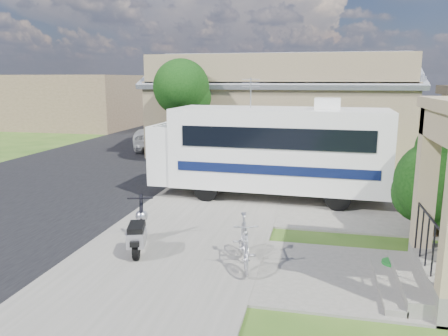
% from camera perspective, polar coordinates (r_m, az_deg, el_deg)
% --- Properties ---
extents(ground, '(120.00, 120.00, 0.00)m').
position_cam_1_polar(ground, '(9.99, -0.29, -10.29)').
color(ground, '#254613').
extents(street_slab, '(9.00, 80.00, 0.02)m').
position_cam_1_polar(street_slab, '(21.62, -13.98, 1.34)').
color(street_slab, black).
rests_on(street_slab, ground).
extents(sidewalk_slab, '(4.00, 80.00, 0.06)m').
position_cam_1_polar(sidewalk_slab, '(19.63, 3.29, 0.71)').
color(sidewalk_slab, '#636159').
rests_on(sidewalk_slab, ground).
extents(driveway_slab, '(7.00, 6.00, 0.05)m').
position_cam_1_polar(driveway_slab, '(14.05, 9.79, -3.85)').
color(driveway_slab, '#636159').
rests_on(driveway_slab, ground).
extents(walk_slab, '(4.00, 3.00, 0.05)m').
position_cam_1_polar(walk_slab, '(8.90, 17.93, -13.54)').
color(walk_slab, '#636159').
rests_on(walk_slab, ground).
extents(warehouse, '(12.50, 8.40, 5.04)m').
position_cam_1_polar(warehouse, '(23.17, 7.39, 7.18)').
color(warehouse, '#7E6A4F').
rests_on(warehouse, ground).
extents(distant_bldg_far, '(10.00, 8.00, 4.00)m').
position_cam_1_polar(distant_bldg_far, '(36.46, -19.28, 8.22)').
color(distant_bldg_far, brown).
rests_on(distant_bldg_far, ground).
extents(distant_bldg_near, '(8.00, 7.00, 3.20)m').
position_cam_1_polar(distant_bldg_near, '(46.34, -9.27, 8.79)').
color(distant_bldg_near, '#7E6A4F').
rests_on(distant_bldg_near, ground).
extents(street_tree_a, '(2.44, 2.40, 4.58)m').
position_cam_1_polar(street_tree_a, '(18.99, -5.26, 10.09)').
color(street_tree_a, '#301E15').
rests_on(street_tree_a, ground).
extents(street_tree_b, '(2.44, 2.40, 4.73)m').
position_cam_1_polar(street_tree_b, '(28.68, 0.90, 10.90)').
color(street_tree_b, '#301E15').
rests_on(street_tree_b, ground).
extents(street_tree_c, '(2.44, 2.40, 4.42)m').
position_cam_1_polar(street_tree_c, '(37.54, 3.70, 10.60)').
color(street_tree_c, '#301E15').
rests_on(street_tree_c, ground).
extents(motorhome, '(7.32, 2.56, 3.72)m').
position_cam_1_polar(motorhome, '(13.72, 6.09, 2.59)').
color(motorhome, white).
rests_on(motorhome, ground).
extents(shrub, '(2.26, 2.16, 2.78)m').
position_cam_1_polar(shrub, '(11.39, 26.62, -1.33)').
color(shrub, '#301E15').
rests_on(shrub, ground).
extents(scooter, '(0.78, 1.61, 1.08)m').
position_cam_1_polar(scooter, '(9.65, -11.12, -8.27)').
color(scooter, black).
rests_on(scooter, ground).
extents(bicycle, '(0.85, 1.73, 1.00)m').
position_cam_1_polar(bicycle, '(8.80, 2.68, -9.90)').
color(bicycle, '#A9A9B0').
rests_on(bicycle, ground).
extents(pickup_truck, '(3.40, 6.08, 1.61)m').
position_cam_1_polar(pickup_truck, '(24.11, -7.13, 4.52)').
color(pickup_truck, silver).
rests_on(pickup_truck, ground).
extents(van, '(3.32, 5.96, 1.63)m').
position_cam_1_polar(van, '(30.69, -4.02, 6.10)').
color(van, silver).
rests_on(van, ground).
extents(garden_hose, '(0.40, 0.40, 0.18)m').
position_cam_1_polar(garden_hose, '(9.39, 21.08, -11.98)').
color(garden_hose, '#156921').
rests_on(garden_hose, ground).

